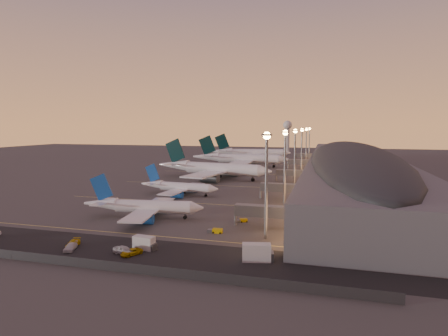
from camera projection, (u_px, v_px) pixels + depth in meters
ground at (187, 200)px, 138.67m from camera, size 700.00×700.00×0.00m
airliner_narrow_south at (143, 207)px, 111.17m from camera, size 36.85×33.21×13.16m
airliner_narrow_north at (179, 187)px, 148.37m from camera, size 33.94×30.41×12.12m
airliner_wide_near at (212, 169)px, 192.94m from camera, size 64.15×59.10×20.56m
airliner_wide_mid at (240, 159)px, 249.63m from camera, size 65.27×59.37×20.91m
airliner_wide_far at (250, 153)px, 302.68m from camera, size 65.87×60.61×21.10m
terminal_building at (351, 162)px, 190.70m from camera, size 56.35×255.00×17.46m
light_masts at (299, 145)px, 189.40m from camera, size 2.20×217.20×25.90m
radar_tower at (287, 131)px, 382.55m from camera, size 9.00×9.00×32.50m
service_lane at (97, 246)px, 85.04m from camera, size 260.00×16.00×0.01m
lane_markings at (217, 184)px, 176.98m from camera, size 90.00×180.36×0.00m
fence at (61, 260)px, 73.44m from camera, size 124.00×0.12×2.00m
baggage_tug_a at (216, 231)px, 95.81m from camera, size 3.77×1.72×1.12m
baggage_tug_b at (242, 221)px, 106.52m from camera, size 3.38×2.69×0.95m
catering_truck_a at (145, 243)px, 82.86m from camera, size 5.51×2.71×2.97m
catering_truck_b at (258, 253)px, 75.73m from camera, size 6.71×3.72×3.56m
service_van_b at (73, 243)px, 84.99m from camera, size 3.25×5.36×1.45m
service_van_c at (70, 247)px, 82.47m from camera, size 3.63×5.36×1.44m
service_van_d at (131, 252)px, 79.29m from camera, size 4.22×5.29×1.34m
service_van_e at (124, 250)px, 79.97m from camera, size 5.45×3.20×1.74m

